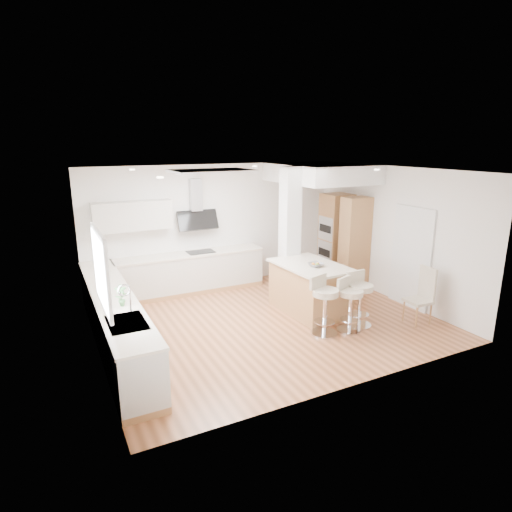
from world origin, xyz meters
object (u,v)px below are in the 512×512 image
bar_stool_a (324,302)px  bar_stool_b (350,302)px  peninsula (310,288)px  bar_stool_c (360,296)px  dining_chair (423,293)px

bar_stool_a → bar_stool_b: bearing=-27.9°
peninsula → bar_stool_b: bearing=-86.7°
peninsula → bar_stool_b: size_ratio=1.70×
bar_stool_b → bar_stool_c: bearing=-2.8°
peninsula → bar_stool_a: 1.05m
bar_stool_c → bar_stool_a: bearing=179.3°
bar_stool_a → dining_chair: bearing=-28.7°
bar_stool_a → dining_chair: (1.93, -0.40, -0.02)m
bar_stool_a → dining_chair: size_ratio=0.98×
bar_stool_a → dining_chair: 1.97m
bar_stool_c → bar_stool_b: bearing=-163.4°
peninsula → bar_stool_c: peninsula is taller
dining_chair → bar_stool_c: bearing=163.4°
bar_stool_c → dining_chair: size_ratio=0.95×
bar_stool_c → peninsula: bearing=112.5°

